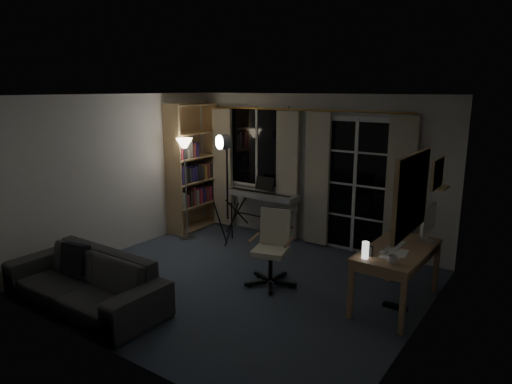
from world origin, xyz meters
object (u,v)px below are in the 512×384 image
monitor (428,220)px  torchiere_lamp (185,158)px  studio_light (224,155)px  bookshelf (190,170)px  office_chair (273,240)px  desk (398,255)px  sofa (83,273)px  mug (393,259)px  keyboard_piano (261,196)px

monitor → torchiere_lamp: bearing=-177.8°
studio_light → monitor: (3.17, -0.12, -0.50)m
bookshelf → torchiere_lamp: (0.34, -0.49, 0.30)m
office_chair → desk: 1.55m
bookshelf → sofa: bearing=-72.5°
monitor → mug: (-0.10, -0.95, -0.21)m
bookshelf → torchiere_lamp: size_ratio=1.32×
studio_light → sofa: 2.85m
office_chair → sofa: 2.32m
bookshelf → studio_light: bookshelf is taller
bookshelf → keyboard_piano: (1.34, 0.27, -0.33)m
torchiere_lamp → desk: 3.76m
bookshelf → monitor: size_ratio=4.46×
torchiere_lamp → office_chair: torchiere_lamp is taller
bookshelf → sofa: (1.06, -2.98, -0.64)m
torchiere_lamp → studio_light: size_ratio=0.93×
desk → mug: size_ratio=11.53×
studio_light → torchiere_lamp: bearing=-142.6°
monitor → sofa: 4.08m
torchiere_lamp → monitor: size_ratio=3.38×
bookshelf → mug: bookshelf is taller
torchiere_lamp → sofa: bearing=-74.0°
keyboard_piano → mug: bearing=-30.0°
desk → monitor: 0.60m
mug → torchiere_lamp: bearing=166.5°
studio_light → desk: bearing=13.3°
bookshelf → torchiere_lamp: 0.67m
keyboard_piano → monitor: size_ratio=2.66×
torchiere_lamp → sofa: (0.71, -2.49, -0.95)m
keyboard_piano → studio_light: bearing=-116.3°
mug → bookshelf: bearing=161.2°
bookshelf → sofa: size_ratio=1.05×
bookshelf → desk: size_ratio=1.70×
keyboard_piano → torchiere_lamp: bearing=-141.8°
keyboard_piano → sofa: keyboard_piano is taller
office_chair → bookshelf: bearing=140.2°
torchiere_lamp → mug: (3.76, -0.91, -0.61)m
studio_light → office_chair: (1.45, -0.82, -0.89)m
keyboard_piano → monitor: bearing=-13.0°
office_chair → desk: office_chair is taller
office_chair → mug: size_ratio=8.48×
bookshelf → studio_light: bearing=-19.7°
office_chair → monitor: size_ratio=1.93×
bookshelf → office_chair: bookshelf is taller
studio_light → desk: 3.15m
torchiere_lamp → monitor: 3.88m
studio_light → sofa: bearing=-65.3°
monitor → studio_light: bearing=179.4°
bookshelf → studio_light: size_ratio=1.23×
bookshelf → office_chair: bearing=-26.9°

